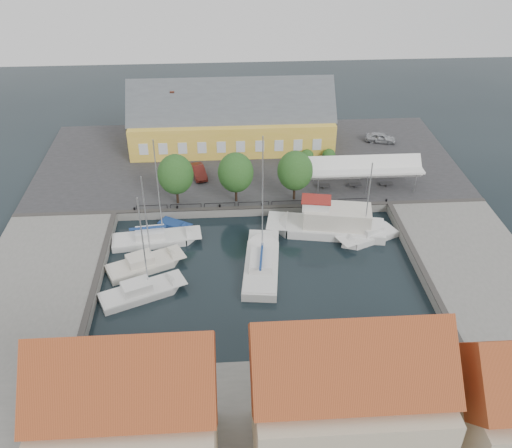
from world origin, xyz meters
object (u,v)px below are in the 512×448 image
(east_boat_a, at_px, (368,237))
(launch_nw, at_px, (175,226))
(car_red, at_px, (199,171))
(tent_canopy, at_px, (365,168))
(west_boat_a, at_px, (154,240))
(warehouse, at_px, (228,121))
(center_sailboat, at_px, (262,266))
(trawler, at_px, (331,224))
(car_silver, at_px, (381,138))
(west_boat_b, at_px, (144,266))
(west_boat_c, at_px, (141,293))
(launch_sw, at_px, (115,352))

(east_boat_a, height_order, launch_nw, east_boat_a)
(car_red, bearing_deg, tent_canopy, -24.66)
(east_boat_a, xyz_separation_m, west_boat_a, (-23.81, 0.97, 0.01))
(warehouse, height_order, car_red, warehouse)
(center_sailboat, xyz_separation_m, east_boat_a, (12.32, 4.75, -0.10))
(trawler, bearing_deg, east_boat_a, -23.30)
(trawler, distance_m, launch_nw, 17.90)
(car_silver, height_order, trawler, trawler)
(warehouse, height_order, west_boat_b, warehouse)
(tent_canopy, bearing_deg, car_red, 168.73)
(car_silver, height_order, east_boat_a, east_boat_a)
(trawler, relative_size, west_boat_c, 1.21)
(west_boat_b, bearing_deg, trawler, 14.90)
(east_boat_a, bearing_deg, launch_nw, 169.70)
(west_boat_a, bearing_deg, west_boat_c, -93.43)
(launch_nw, bearing_deg, trawler, -7.15)
(west_boat_c, bearing_deg, car_silver, 44.82)
(tent_canopy, distance_m, trawler, 10.37)
(car_red, relative_size, west_boat_b, 0.39)
(car_red, xyz_separation_m, center_sailboat, (6.80, -18.95, -1.35))
(warehouse, distance_m, car_red, 10.89)
(west_boat_c, distance_m, launch_nw, 12.38)
(west_boat_c, relative_size, launch_sw, 2.06)
(warehouse, bearing_deg, launch_nw, -108.45)
(tent_canopy, xyz_separation_m, west_boat_b, (-25.99, -13.80, -3.42))
(car_silver, bearing_deg, warehouse, 103.27)
(car_red, xyz_separation_m, east_boat_a, (19.12, -14.20, -1.45))
(car_silver, height_order, west_boat_c, west_boat_c)
(west_boat_c, bearing_deg, launch_sw, -101.20)
(car_silver, relative_size, launch_nw, 1.06)
(west_boat_a, bearing_deg, trawler, 2.20)
(warehouse, bearing_deg, west_boat_c, -106.11)
(center_sailboat, distance_m, west_boat_a, 12.83)
(car_red, bearing_deg, east_boat_a, -49.99)
(center_sailboat, bearing_deg, car_silver, 55.18)
(west_boat_a, xyz_separation_m, launch_nw, (2.05, 2.99, -0.18))
(tent_canopy, height_order, west_boat_b, west_boat_b)
(tent_canopy, height_order, launch_nw, tent_canopy)
(tent_canopy, height_order, trawler, trawler)
(tent_canopy, distance_m, center_sailboat, 20.56)
(car_red, bearing_deg, launch_sw, -116.08)
(car_red, bearing_deg, west_boat_b, -120.04)
(tent_canopy, distance_m, launch_nw, 24.33)
(center_sailboat, distance_m, launch_sw, 17.38)
(warehouse, distance_m, center_sailboat, 29.11)
(car_silver, bearing_deg, west_boat_c, 150.57)
(car_red, relative_size, west_boat_a, 0.34)
(car_silver, bearing_deg, launch_sw, 155.42)
(car_silver, bearing_deg, trawler, 168.40)
(car_silver, xyz_separation_m, launch_sw, (-32.82, -38.66, -1.65))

